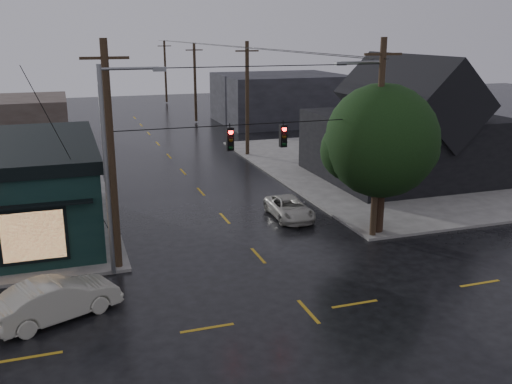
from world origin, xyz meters
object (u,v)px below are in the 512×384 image
object	(u,v)px
utility_pole_nw	(119,269)
utility_pole_ne	(372,237)
corner_tree	(381,141)
suv_silver	(289,208)
sedan_cream	(56,299)

from	to	relation	value
utility_pole_nw	utility_pole_ne	xyz separation A→B (m)	(13.00, 0.00, 0.00)
corner_tree	suv_silver	bearing A→B (deg)	131.31
utility_pole_ne	sedan_cream	size ratio (longest dim) A/B	2.16
utility_pole_nw	sedan_cream	xyz separation A→B (m)	(-2.64, -3.97, 0.78)
utility_pole_ne	suv_silver	xyz separation A→B (m)	(-2.93, 4.40, 0.59)
utility_pole_ne	sedan_cream	xyz separation A→B (m)	(-15.64, -3.97, 0.78)
sedan_cream	utility_pole_nw	bearing A→B (deg)	-57.35
sedan_cream	suv_silver	world-z (taller)	sedan_cream
corner_tree	utility_pole_nw	size ratio (longest dim) A/B	0.77
utility_pole_nw	suv_silver	xyz separation A→B (m)	(10.07, 4.40, 0.59)
corner_tree	sedan_cream	world-z (taller)	corner_tree
corner_tree	sedan_cream	size ratio (longest dim) A/B	1.66
utility_pole_nw	sedan_cream	world-z (taller)	utility_pole_nw
corner_tree	utility_pole_nw	bearing A→B (deg)	-177.88
corner_tree	sedan_cream	bearing A→B (deg)	-164.54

